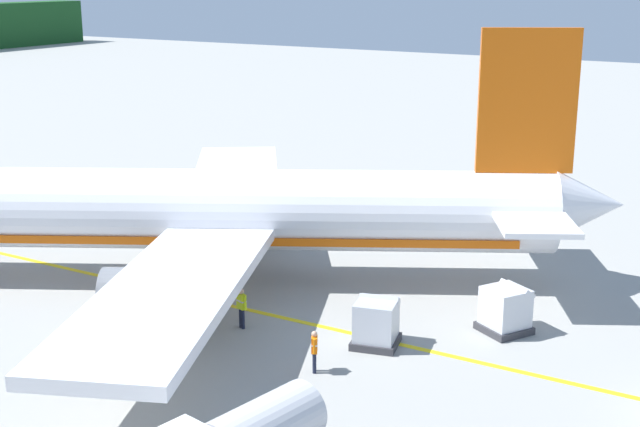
{
  "coord_description": "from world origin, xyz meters",
  "views": [
    {
      "loc": [
        -28.54,
        -1.85,
        14.26
      ],
      "look_at": [
        4.5,
        17.35,
        3.64
      ],
      "focal_mm": 48.97,
      "sensor_mm": 36.0,
      "label": 1
    }
  ],
  "objects_px": {
    "airliner_foreground": "(180,211)",
    "crew_loader_right": "(508,229)",
    "cargo_container_mid": "(506,310)",
    "crew_loader_left": "(242,305)",
    "cargo_container_far": "(376,323)",
    "crew_supervisor": "(314,348)"
  },
  "relations": [
    {
      "from": "airliner_foreground",
      "to": "crew_supervisor",
      "type": "bearing_deg",
      "value": -117.51
    },
    {
      "from": "cargo_container_mid",
      "to": "cargo_container_far",
      "type": "xyz_separation_m",
      "value": [
        -3.86,
        3.97,
        -0.02
      ]
    },
    {
      "from": "crew_loader_right",
      "to": "crew_loader_left",
      "type": "bearing_deg",
      "value": 159.8
    },
    {
      "from": "airliner_foreground",
      "to": "crew_loader_left",
      "type": "bearing_deg",
      "value": -120.44
    },
    {
      "from": "cargo_container_mid",
      "to": "crew_loader_right",
      "type": "height_order",
      "value": "cargo_container_mid"
    },
    {
      "from": "crew_supervisor",
      "to": "cargo_container_mid",
      "type": "bearing_deg",
      "value": -33.99
    },
    {
      "from": "cargo_container_mid",
      "to": "airliner_foreground",
      "type": "bearing_deg",
      "value": 96.07
    },
    {
      "from": "cargo_container_mid",
      "to": "crew_supervisor",
      "type": "distance_m",
      "value": 8.65
    },
    {
      "from": "airliner_foreground",
      "to": "crew_loader_right",
      "type": "relative_size",
      "value": 22.2
    },
    {
      "from": "airliner_foreground",
      "to": "crew_loader_left",
      "type": "relative_size",
      "value": 22.16
    },
    {
      "from": "crew_loader_left",
      "to": "crew_loader_right",
      "type": "distance_m",
      "value": 17.23
    },
    {
      "from": "cargo_container_far",
      "to": "crew_loader_left",
      "type": "xyz_separation_m",
      "value": [
        -1.27,
        5.56,
        0.09
      ]
    },
    {
      "from": "airliner_foreground",
      "to": "crew_loader_right",
      "type": "height_order",
      "value": "airliner_foreground"
    },
    {
      "from": "cargo_container_mid",
      "to": "crew_loader_right",
      "type": "distance_m",
      "value": 11.61
    },
    {
      "from": "airliner_foreground",
      "to": "crew_loader_left",
      "type": "distance_m",
      "value": 7.27
    },
    {
      "from": "crew_loader_left",
      "to": "crew_supervisor",
      "type": "distance_m",
      "value": 5.12
    },
    {
      "from": "cargo_container_far",
      "to": "crew_supervisor",
      "type": "xyz_separation_m",
      "value": [
        -3.32,
        0.87,
        0.03
      ]
    },
    {
      "from": "cargo_container_far",
      "to": "crew_loader_left",
      "type": "height_order",
      "value": "cargo_container_far"
    },
    {
      "from": "cargo_container_mid",
      "to": "crew_loader_right",
      "type": "bearing_deg",
      "value": 17.97
    },
    {
      "from": "crew_loader_right",
      "to": "crew_supervisor",
      "type": "height_order",
      "value": "crew_loader_right"
    },
    {
      "from": "crew_supervisor",
      "to": "airliner_foreground",
      "type": "bearing_deg",
      "value": 62.49
    },
    {
      "from": "cargo_container_far",
      "to": "crew_loader_left",
      "type": "relative_size",
      "value": 1.22
    }
  ]
}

